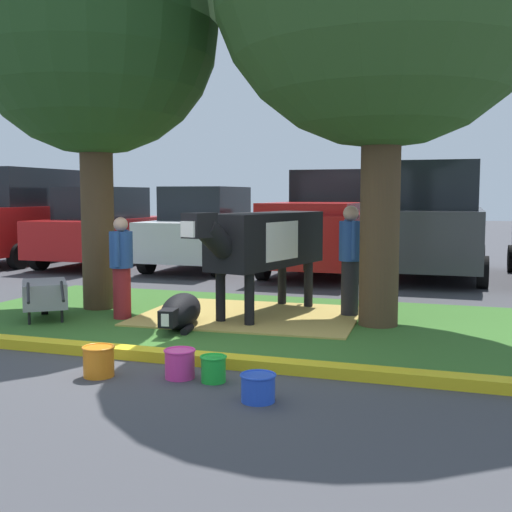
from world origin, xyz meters
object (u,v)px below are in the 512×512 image
Objects in this scene: person_handler at (350,258)px; bucket_pink at (180,363)px; suv_black at (25,215)px; person_visitor_near at (121,265)px; wheelbarrow at (45,294)px; shade_tree_left at (93,30)px; pickup_truck_black at (327,225)px; suv_dark_grey at (437,220)px; hatchback_white at (206,229)px; bucket_orange at (99,361)px; sedan_red at (103,227)px; bucket_green at (213,368)px; bucket_blue at (258,387)px; calf_lying at (181,312)px; cow_holstein at (263,241)px.

bucket_pink is at bearing -105.99° from person_handler.
person_handler is at bearing -27.36° from suv_black.
person_visitor_near is (-3.15, -1.22, -0.10)m from person_handler.
wheelbarrow is 8.80m from suv_black.
shade_tree_left is 7.27m from pickup_truck_black.
shade_tree_left is 1.38× the size of suv_dark_grey.
suv_black is at bearing -178.74° from hatchback_white.
bucket_orange is (2.08, -3.33, -4.20)m from shade_tree_left.
pickup_truck_black is (5.79, 0.47, 0.13)m from sedan_red.
bucket_pink is 12.42m from suv_black.
suv_dark_grey is (1.68, 9.00, 1.13)m from bucket_green.
bucket_orange is 10.47m from sedan_red.
wheelbarrow is at bearing -110.42° from pickup_truck_black.
suv_dark_grey is at bearing 79.42° from bucket_green.
sedan_red reaches higher than bucket_blue.
suv_dark_grey reaches higher than wheelbarrow.
shade_tree_left reaches higher than person_visitor_near.
person_visitor_near is 0.33× the size of suv_black.
calf_lying is at bearing -16.51° from person_visitor_near.
person_handler is 4.52m from wheelbarrow.
bucket_pink is at bearing -65.09° from calf_lying.
person_handler is 4.21m from bucket_blue.
shade_tree_left is 1.38× the size of suv_black.
suv_dark_grey is at bearing 65.95° from calf_lying.
bucket_pink is (2.09, -2.47, -0.65)m from person_visitor_near.
person_handler is 0.36× the size of suv_dark_grey.
bucket_orange is 0.07× the size of suv_black.
person_handler is 4.39m from bucket_orange.
shade_tree_left reaches higher than suv_dark_grey.
sedan_red is at bearing 128.82° from calf_lying.
bucket_blue is 0.07× the size of suv_black.
suv_black reaches higher than hatchback_white.
bucket_pink is at bearing 155.46° from bucket_blue.
suv_dark_grey is (5.50, 0.11, 0.29)m from hatchback_white.
shade_tree_left is 19.66× the size of bucket_pink.
sedan_red is (2.47, -0.07, -0.29)m from suv_black.
suv_dark_grey is at bearing 72.73° from bucket_orange.
hatchback_white is 0.81× the size of pickup_truck_black.
bucket_orange is at bearing -92.05° from pickup_truck_black.
shade_tree_left is 23.67× the size of bucket_green.
hatchback_white reaches higher than cow_holstein.
sedan_red is (-7.24, 9.14, 0.85)m from bucket_blue.
hatchback_white is (-0.32, 6.83, 0.60)m from wheelbarrow.
bucket_green is 0.06× the size of suv_black.
bucket_blue is at bearing -43.57° from person_visitor_near.
person_visitor_near is 5.63× the size of bucket_green.
person_visitor_near reaches higher than bucket_blue.
wheelbarrow is 8.70m from suv_dark_grey.
wheelbarrow reaches higher than calf_lying.
suv_black is at bearing 178.42° from sedan_red.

